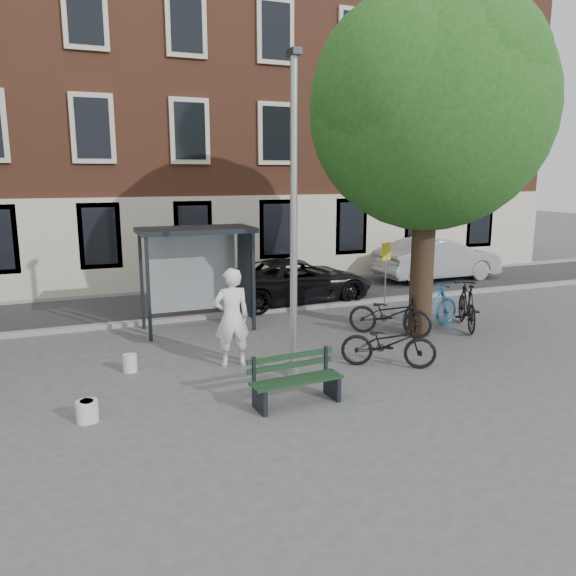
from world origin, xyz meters
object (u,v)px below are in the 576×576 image
(bike_c, at_px, (390,314))
(bike_d, at_px, (467,305))
(bench, at_px, (296,382))
(bus_shelter, at_px, (211,254))
(notice_sign, at_px, (386,263))
(painter, at_px, (232,317))
(car_silver, at_px, (438,259))
(bike_a, at_px, (388,343))
(bike_b, at_px, (431,307))
(car_dark, at_px, (296,281))
(lamppost, at_px, (294,235))

(bike_c, bearing_deg, bike_d, -51.16)
(bench, bearing_deg, bike_c, 34.84)
(bus_shelter, xyz_separation_m, bike_d, (6.08, -2.56, -1.31))
(notice_sign, bearing_deg, painter, -177.67)
(bench, relative_size, car_silver, 0.35)
(painter, xyz_separation_m, bike_a, (2.97, -1.28, -0.52))
(bike_a, height_order, bike_d, bike_d)
(bike_c, xyz_separation_m, car_silver, (5.70, 5.80, 0.25))
(bike_b, xyz_separation_m, bike_d, (0.91, -0.30, 0.02))
(bike_d, bearing_deg, bench, 53.54)
(painter, relative_size, bike_c, 1.00)
(bike_c, relative_size, car_dark, 0.42)
(bike_d, bearing_deg, bus_shelter, 5.05)
(bus_shelter, bearing_deg, bike_b, -23.60)
(bike_a, relative_size, bike_d, 0.96)
(bus_shelter, xyz_separation_m, notice_sign, (4.65, -0.89, -0.36))
(bike_d, xyz_separation_m, car_silver, (3.50, 5.97, 0.19))
(bus_shelter, height_order, bike_c, bus_shelter)
(lamppost, relative_size, bike_b, 3.13)
(lamppost, xyz_separation_m, bike_b, (4.56, 1.85, -2.20))
(painter, relative_size, car_silver, 0.43)
(bike_d, bearing_deg, bike_a, 55.62)
(bike_b, bearing_deg, notice_sign, 9.77)
(notice_sign, bearing_deg, bike_c, -138.49)
(lamppost, distance_m, painter, 2.24)
(painter, distance_m, bike_c, 4.33)
(painter, bearing_deg, bike_a, 158.36)
(car_dark, bearing_deg, bike_c, -174.22)
(bench, relative_size, bike_d, 0.83)
(bus_shelter, height_order, car_dark, bus_shelter)
(bench, xyz_separation_m, bike_b, (5.07, 3.17, 0.20))
(painter, relative_size, bench, 1.24)
(bench, bearing_deg, bike_a, 18.69)
(painter, distance_m, bike_d, 6.47)
(bench, distance_m, bike_a, 2.72)
(bike_d, distance_m, car_dark, 5.33)
(car_dark, distance_m, notice_sign, 3.28)
(bus_shelter, relative_size, notice_sign, 1.35)
(lamppost, height_order, bus_shelter, lamppost)
(bike_d, bearing_deg, bike_c, 23.54)
(lamppost, height_order, bench, lamppost)
(bench, height_order, notice_sign, notice_sign)
(bench, distance_m, bike_b, 5.98)
(lamppost, xyz_separation_m, bike_a, (2.00, -0.28, -2.27))
(bike_b, xyz_separation_m, bike_c, (-1.29, -0.13, -0.05))
(bike_d, bearing_deg, notice_sign, -21.57)
(bench, relative_size, bike_b, 0.85)
(bike_a, xyz_separation_m, car_dark, (0.54, 6.28, 0.17))
(bike_c, distance_m, car_dark, 4.35)
(bike_c, height_order, notice_sign, notice_sign)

